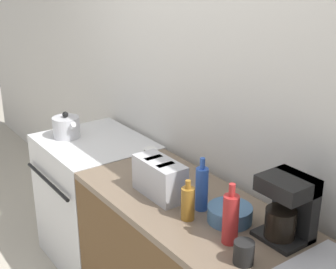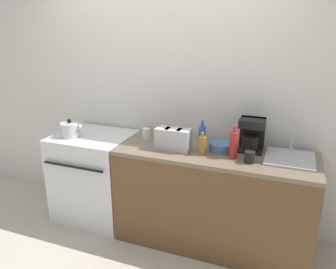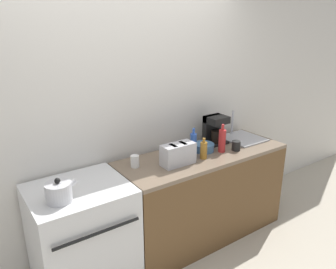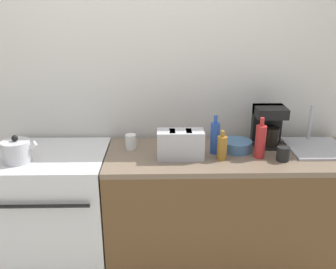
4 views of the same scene
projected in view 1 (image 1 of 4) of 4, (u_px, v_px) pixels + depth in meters
name	position (u px, v px, depth m)	size (l,w,h in m)	color
wall_back	(199.00, 97.00, 2.72)	(8.00, 0.05, 2.60)	silver
stove	(97.00, 199.00, 3.29)	(0.76, 0.69, 0.91)	silver
kettle	(66.00, 127.00, 3.18)	(0.23, 0.18, 0.18)	silver
toaster	(160.00, 178.00, 2.38)	(0.31, 0.14, 0.19)	#BCBCC1
coffee_maker	(289.00, 206.00, 1.99)	(0.21, 0.19, 0.29)	black
bottle_blue	(202.00, 188.00, 2.24)	(0.06, 0.06, 0.27)	#2D56B7
bottle_red	(231.00, 218.00, 1.97)	(0.07, 0.07, 0.28)	#B72828
bottle_amber	(188.00, 203.00, 2.16)	(0.06, 0.06, 0.20)	#9E6B23
cup_white	(150.00, 157.00, 2.75)	(0.08, 0.08, 0.11)	white
cup_black	(244.00, 253.00, 1.85)	(0.08, 0.08, 0.10)	black
bowl	(230.00, 214.00, 2.16)	(0.21, 0.21, 0.07)	teal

